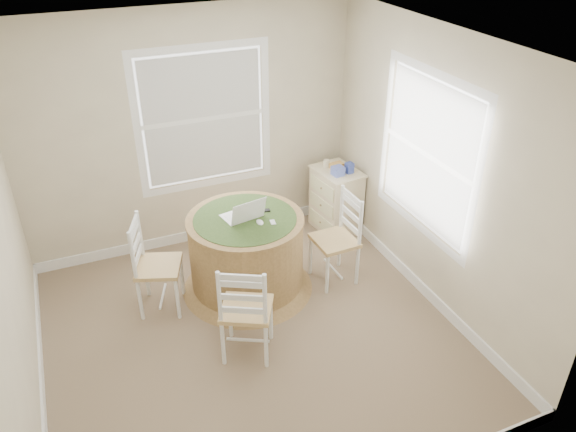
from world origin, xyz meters
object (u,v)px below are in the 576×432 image
chair_near (246,308)px  chair_right (335,240)px  corner_chest (336,200)px  round_table (246,251)px  laptop (243,215)px  chair_left (159,266)px

chair_near → chair_right: (1.17, 0.65, 0.00)m
chair_right → corner_chest: size_ratio=1.23×
round_table → laptop: bearing=128.0°
chair_left → corner_chest: bearing=-53.9°
round_table → chair_right: chair_right is taller
chair_right → corner_chest: chair_right is taller
chair_right → corner_chest: (0.47, 0.88, -0.09)m
corner_chest → chair_left: bearing=-171.2°
round_table → corner_chest: bearing=35.5°
laptop → corner_chest: size_ratio=0.53×
chair_near → chair_right: 1.34m
chair_right → laptop: size_ratio=2.33×
chair_left → chair_right: same height
chair_left → corner_chest: chair_left is taller
chair_near → laptop: 1.00m
round_table → laptop: 0.41m
chair_left → chair_right: bearing=-78.1°
chair_left → laptop: size_ratio=2.33×
round_table → chair_right: size_ratio=1.38×
chair_near → corner_chest: (1.64, 1.53, -0.09)m
corner_chest → laptop: bearing=-161.6°
chair_near → laptop: laptop is taller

